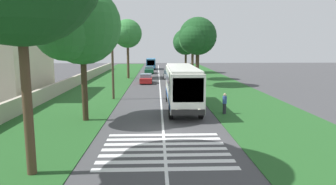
{
  "coord_description": "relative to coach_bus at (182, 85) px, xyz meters",
  "views": [
    {
      "loc": [
        -18.99,
        0.39,
        5.55
      ],
      "look_at": [
        6.68,
        -0.54,
        1.6
      ],
      "focal_mm": 32.68,
      "sensor_mm": 36.0,
      "label": 1
    }
  ],
  "objects": [
    {
      "name": "roadside_tree_left_1",
      "position": [
        -4.24,
        7.72,
        4.65
      ],
      "size": [
        7.06,
        5.7,
        9.75
      ],
      "color": "#3D2D1E",
      "rests_on": "grass_verge_left"
    },
    {
      "name": "grass_verge_left",
      "position": [
        7.29,
        10.0,
        -2.13
      ],
      "size": [
        120.0,
        8.0,
        0.04
      ],
      "primitive_type": "cube",
      "color": "#235623",
      "rests_on": "ground"
    },
    {
      "name": "grass_verge_right",
      "position": [
        7.29,
        -6.4,
        -2.13
      ],
      "size": [
        120.0,
        8.0,
        0.04
      ],
      "primitive_type": "cube",
      "color": "#235623",
      "rests_on": "ground"
    },
    {
      "name": "trailing_minibus_0",
      "position": [
        46.01,
        3.59,
        -0.6
      ],
      "size": [
        6.0,
        2.14,
        2.53
      ],
      "color": "teal",
      "rests_on": "ground"
    },
    {
      "name": "roadside_tree_right_0",
      "position": [
        35.78,
        -3.56,
        4.01
      ],
      "size": [
        6.14,
        5.26,
        8.89
      ],
      "color": "#3D2D1E",
      "rests_on": "grass_verge_right"
    },
    {
      "name": "trailing_car_1",
      "position": [
        25.48,
        0.16,
        -1.48
      ],
      "size": [
        4.3,
        1.78,
        1.43
      ],
      "color": "silver",
      "rests_on": "ground"
    },
    {
      "name": "coach_bus",
      "position": [
        0.0,
        0.0,
        0.0
      ],
      "size": [
        11.16,
        2.62,
        3.73
      ],
      "color": "silver",
      "rests_on": "ground"
    },
    {
      "name": "utility_pole",
      "position": [
        4.91,
        6.74,
        1.92
      ],
      "size": [
        0.24,
        1.4,
        7.77
      ],
      "color": "#473828",
      "rests_on": "grass_verge_left"
    },
    {
      "name": "ground",
      "position": [
        -7.71,
        1.8,
        -2.15
      ],
      "size": [
        160.0,
        160.0,
        0.0
      ],
      "primitive_type": "plane",
      "color": "#424244"
    },
    {
      "name": "roadside_tree_left_2",
      "position": [
        25.59,
        7.19,
        5.23
      ],
      "size": [
        5.99,
        4.77,
        9.9
      ],
      "color": "#4C3826",
      "rests_on": "grass_verge_left"
    },
    {
      "name": "centre_line",
      "position": [
        7.29,
        1.8,
        -2.14
      ],
      "size": [
        110.0,
        0.16,
        0.01
      ],
      "primitive_type": "cube",
      "color": "silver",
      "rests_on": "ground"
    },
    {
      "name": "zebra_crossing",
      "position": [
        -10.83,
        1.8,
        -2.14
      ],
      "size": [
        5.85,
        6.8,
        0.01
      ],
      "color": "silver",
      "rests_on": "ground"
    },
    {
      "name": "roadside_tree_right_1",
      "position": [
        23.51,
        -3.51,
        4.19
      ],
      "size": [
        5.45,
        4.47,
        8.68
      ],
      "color": "#4C3826",
      "rests_on": "grass_verge_right"
    },
    {
      "name": "roadside_tree_right_2",
      "position": [
        15.46,
        -3.24,
        4.5
      ],
      "size": [
        6.55,
        5.14,
        9.36
      ],
      "color": "#3D2D1E",
      "rests_on": "grass_verge_right"
    },
    {
      "name": "trailing_car_2",
      "position": [
        35.11,
        3.75,
        -1.48
      ],
      "size": [
        4.3,
        1.78,
        1.43
      ],
      "color": "#145933",
      "rests_on": "ground"
    },
    {
      "name": "pedestrian",
      "position": [
        -2.47,
        -3.3,
        -1.24
      ],
      "size": [
        0.34,
        0.34,
        1.69
      ],
      "color": "#26262D",
      "rests_on": "grass_verge_right"
    },
    {
      "name": "trailing_car_0",
      "position": [
        18.62,
        3.81,
        -1.48
      ],
      "size": [
        4.3,
        1.78,
        1.43
      ],
      "color": "#B21E1E",
      "rests_on": "ground"
    },
    {
      "name": "roadside_wall",
      "position": [
        12.29,
        13.4,
        -1.4
      ],
      "size": [
        70.0,
        0.4,
        1.4
      ],
      "primitive_type": "cube",
      "color": "#B2A893",
      "rests_on": "grass_verge_left"
    }
  ]
}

